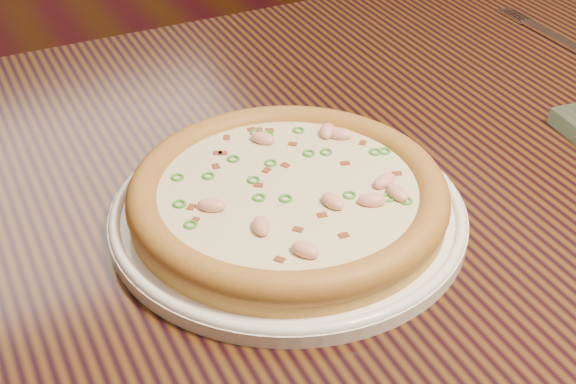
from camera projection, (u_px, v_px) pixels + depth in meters
name	position (u px, v px, depth m)	size (l,w,h in m)	color
ground	(295.00, 215.00, 1.97)	(9.00, 9.00, 0.00)	black
hero_table	(370.00, 239.00, 0.84)	(1.20, 0.80, 0.75)	black
plate	(288.00, 212.00, 0.70)	(0.31, 0.31, 0.02)	white
pizza	(288.00, 195.00, 0.69)	(0.28, 0.28, 0.03)	gold
fork	(550.00, 34.00, 1.03)	(0.02, 0.18, 0.00)	silver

